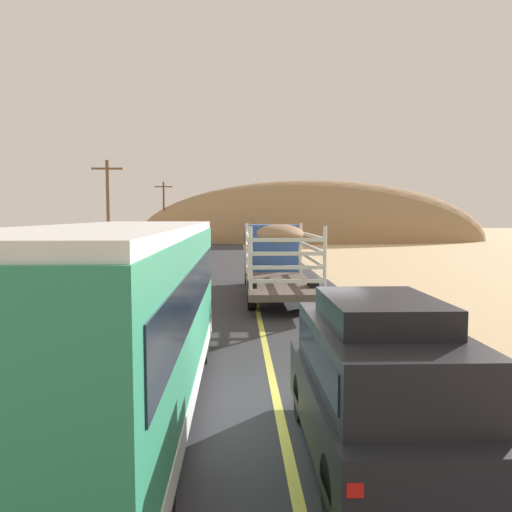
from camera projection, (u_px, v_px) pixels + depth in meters
The scene contains 10 objects.
ground_plane at pixel (279, 413), 8.82m from camera, with size 240.00×240.00×0.00m, color tan.
road_surface at pixel (279, 413), 8.82m from camera, with size 8.00×120.00×0.02m, color #2D2D33.
road_centre_line at pixel (279, 412), 8.82m from camera, with size 0.16×117.60×0.00m, color #D8CC4C.
suv_near at pixel (379, 382), 6.93m from camera, with size 1.90×4.62×2.29m.
livestock_truck at pixel (274, 251), 22.75m from camera, with size 2.53×9.70×3.02m.
bus at pixel (119, 316), 8.38m from camera, with size 2.54×10.00×3.21m.
power_pole_mid at pixel (108, 207), 36.61m from camera, with size 2.20×0.24×7.26m.
power_pole_far at pixel (164, 210), 64.35m from camera, with size 2.20×0.24×7.48m.
boulder_near_shoulder at pixel (64, 259), 35.02m from camera, with size 1.27×1.02×0.83m, color gray.
distant_hill at pixel (312, 241), 67.12m from camera, with size 45.55×17.40×15.70m, color #957553.
Camera 1 is at (-0.70, -8.55, 3.40)m, focal length 36.07 mm.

